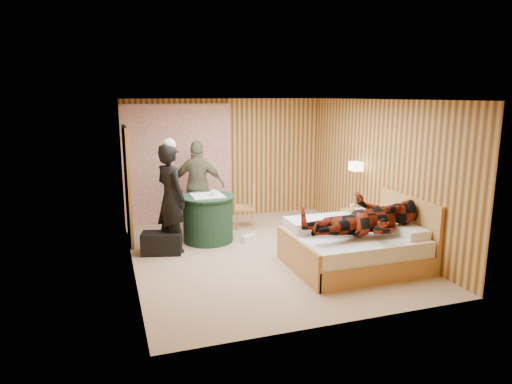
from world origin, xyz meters
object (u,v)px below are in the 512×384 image
object	(u,v)px
nightstand	(355,223)
woman_standing	(171,198)
bed	(354,247)
duffel_bag	(162,243)
round_table	(208,218)
wall_lamp	(356,166)
chair_near	(249,203)
man_at_table	(199,186)
chair_far	(199,203)
man_on_bed	(366,209)

from	to	relation	value
nightstand	woman_standing	distance (m)	3.37
bed	duffel_bag	xyz separation A→B (m)	(-2.74, 1.47, -0.12)
duffel_bag	woman_standing	distance (m)	0.76
nightstand	round_table	size ratio (longest dim) A/B	0.55
wall_lamp	bed	bearing A→B (deg)	-119.90
wall_lamp	round_table	distance (m)	2.84
round_table	chair_near	bearing A→B (deg)	30.94
wall_lamp	man_at_table	world-z (taller)	man_at_table
bed	chair_far	world-z (taller)	bed
chair_far	duffel_bag	xyz separation A→B (m)	(-0.87, -1.17, -0.36)
chair_near	man_at_table	distance (m)	1.04
woman_standing	man_on_bed	world-z (taller)	man_on_bed
duffel_bag	woman_standing	xyz separation A→B (m)	(0.20, 0.11, 0.72)
wall_lamp	nightstand	distance (m)	1.05
wall_lamp	duffel_bag	bearing A→B (deg)	178.64
woman_standing	man_on_bed	size ratio (longest dim) A/B	1.02
nightstand	duffel_bag	world-z (taller)	nightstand
chair_far	man_at_table	world-z (taller)	man_at_table
wall_lamp	man_on_bed	bearing A→B (deg)	-115.67
duffel_bag	man_at_table	bearing A→B (deg)	68.12
wall_lamp	chair_far	xyz separation A→B (m)	(-2.66, 1.25, -0.76)
man_on_bed	round_table	bearing A→B (deg)	131.63
wall_lamp	man_on_bed	distance (m)	1.82
wall_lamp	bed	world-z (taller)	wall_lamp
chair_far	woman_standing	world-z (taller)	woman_standing
chair_far	chair_near	world-z (taller)	chair_far
nightstand	man_on_bed	world-z (taller)	man_on_bed
nightstand	duffel_bag	xyz separation A→B (m)	(-3.49, 0.20, -0.08)
woman_standing	chair_near	bearing A→B (deg)	-85.33
bed	round_table	world-z (taller)	bed
nightstand	chair_near	bearing A→B (deg)	144.46
man_on_bed	bed	bearing A→B (deg)	95.44
chair_near	woman_standing	distance (m)	1.89
chair_far	man_at_table	bearing A→B (deg)	80.90
man_at_table	man_on_bed	xyz separation A→B (m)	(1.88, -2.91, 0.08)
round_table	man_at_table	xyz separation A→B (m)	(0.00, 0.79, 0.44)
round_table	man_on_bed	distance (m)	2.88
wall_lamp	chair_far	world-z (taller)	wall_lamp
wall_lamp	round_table	xyz separation A→B (m)	(-2.65, 0.51, -0.88)
nightstand	chair_far	bearing A→B (deg)	152.33
chair_far	man_at_table	size ratio (longest dim) A/B	0.54
chair_far	nightstand	bearing A→B (deg)	-31.14
woman_standing	man_on_bed	distance (m)	3.13
man_at_table	nightstand	bearing A→B (deg)	174.00
nightstand	woman_standing	bearing A→B (deg)	174.59
wall_lamp	woman_standing	xyz separation A→B (m)	(-3.34, 0.19, -0.40)
chair_near	bed	bearing A→B (deg)	38.09
round_table	wall_lamp	bearing A→B (deg)	-10.83
man_at_table	man_on_bed	bearing A→B (deg)	145.45
nightstand	man_at_table	xyz separation A→B (m)	(-2.61, 1.42, 0.60)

